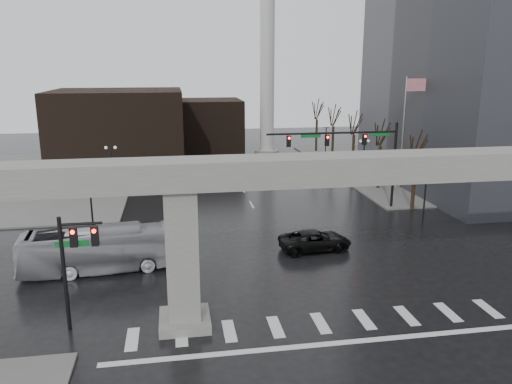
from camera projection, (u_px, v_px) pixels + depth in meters
ground at (315, 314)px, 26.99m from camera, size 160.00×160.00×0.00m
sidewalk_ne at (430, 167)px, 65.51m from camera, size 28.00×36.00×0.15m
sidewalk_nw at (9, 181)px, 57.22m from camera, size 28.00×36.00×0.15m
elevated_guideway at (343, 190)px, 25.48m from camera, size 48.00×2.60×8.70m
building_far_left at (119, 130)px, 63.64m from camera, size 16.00×14.00×10.00m
building_far_mid at (208, 126)px, 75.36m from camera, size 10.00×10.00×8.00m
smokestack at (267, 63)px, 68.58m from camera, size 3.60×3.60×30.00m
signal_mast_arm at (356, 148)px, 44.94m from camera, size 12.12×0.43×8.00m
signal_left_pole at (74, 254)px, 24.50m from camera, size 2.30×0.30×6.00m
flagpole_assembly at (406, 123)px, 48.58m from camera, size 2.06×0.12×12.00m
lamp_right_0 at (426, 183)px, 41.66m from camera, size 1.22×0.32×5.11m
lamp_right_1 at (364, 154)px, 55.03m from camera, size 1.22×0.32×5.11m
lamp_right_2 at (326, 137)px, 68.41m from camera, size 1.22×0.32×5.11m
lamp_left_0 at (91, 197)px, 37.35m from camera, size 1.22×0.32×5.11m
lamp_left_1 at (112, 162)px, 50.72m from camera, size 1.22×0.32×5.11m
lamp_left_2 at (124, 142)px, 64.10m from camera, size 1.22×0.32×5.11m
tree_right_0 at (414, 180)px, 45.83m from camera, size 1.09×1.58×7.50m
tree_right_1 at (379, 163)px, 53.46m from camera, size 1.09×1.61×7.67m
tree_right_2 at (353, 150)px, 61.08m from camera, size 1.10×1.63×7.85m
tree_right_3 at (333, 140)px, 68.71m from camera, size 1.11×1.66×8.02m
tree_right_4 at (317, 132)px, 76.34m from camera, size 1.12×1.69×8.19m
pickup_truck at (315, 240)px, 36.14m from camera, size 5.43×2.85×1.46m
city_bus at (103, 249)px, 32.34m from camera, size 10.65×3.37×2.92m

